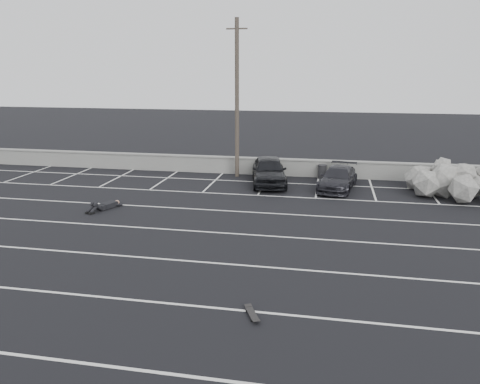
% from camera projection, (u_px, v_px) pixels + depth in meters
% --- Properties ---
extents(ground, '(120.00, 120.00, 0.00)m').
position_uv_depth(ground, '(189.00, 261.00, 16.07)').
color(ground, black).
rests_on(ground, ground).
extents(seawall, '(50.00, 0.45, 1.06)m').
position_uv_depth(seawall, '(254.00, 166.00, 29.22)').
color(seawall, gray).
rests_on(seawall, ground).
extents(stall_lines, '(36.00, 20.05, 0.01)m').
position_uv_depth(stall_lines, '(217.00, 221.00, 20.26)').
color(stall_lines, silver).
rests_on(stall_lines, ground).
extents(car_left, '(2.67, 4.91, 1.59)m').
position_uv_depth(car_left, '(269.00, 171.00, 26.64)').
color(car_left, black).
rests_on(car_left, ground).
extents(car_right, '(2.47, 4.46, 1.22)m').
position_uv_depth(car_right, '(338.00, 178.00, 25.56)').
color(car_right, black).
rests_on(car_right, ground).
extents(utility_pole, '(1.23, 0.25, 9.24)m').
position_uv_depth(utility_pole, '(237.00, 99.00, 27.58)').
color(utility_pole, '#4C4238').
rests_on(utility_pole, ground).
extents(trash_bin, '(0.69, 0.69, 0.84)m').
position_uv_depth(trash_bin, '(322.00, 172.00, 28.10)').
color(trash_bin, '#2A2A2D').
rests_on(trash_bin, ground).
extents(riprap_pile, '(6.06, 4.48, 1.80)m').
position_uv_depth(riprap_pile, '(473.00, 186.00, 23.75)').
color(riprap_pile, gray).
rests_on(riprap_pile, ground).
extents(person, '(2.59, 3.11, 0.50)m').
position_uv_depth(person, '(109.00, 203.00, 22.21)').
color(person, black).
rests_on(person, ground).
extents(skateboard, '(0.51, 0.79, 0.09)m').
position_uv_depth(skateboard, '(252.00, 314.00, 12.46)').
color(skateboard, black).
rests_on(skateboard, ground).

